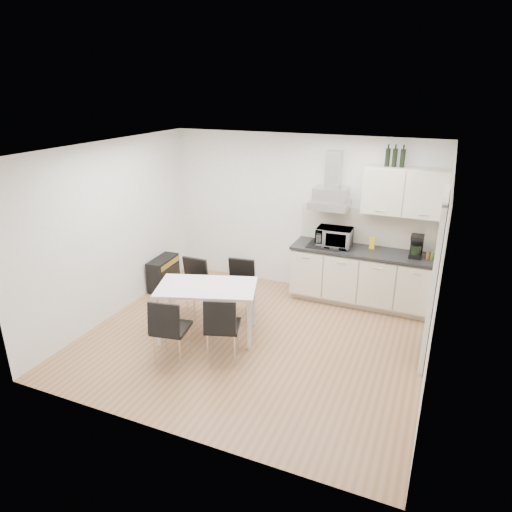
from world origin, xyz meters
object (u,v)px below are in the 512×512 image
at_px(guitar_amp, 164,273).
at_px(chair_far_right, 238,290).
at_px(chair_far_left, 190,289).
at_px(floor_speaker, 238,269).
at_px(kitchenette, 366,255).
at_px(chair_near_left, 171,329).
at_px(chair_near_right, 223,327).
at_px(dining_table, 207,292).

bearing_deg(guitar_amp, chair_far_right, -19.19).
distance_m(chair_far_left, floor_speaker, 1.65).
relative_size(kitchenette, chair_near_left, 2.86).
distance_m(guitar_amp, floor_speaker, 1.35).
bearing_deg(chair_near_left, kitchenette, 43.06).
height_order(chair_near_left, guitar_amp, chair_near_left).
relative_size(chair_far_left, chair_far_right, 1.00).
bearing_deg(floor_speaker, chair_far_right, -45.90).
bearing_deg(chair_far_right, chair_near_left, 70.09).
xyz_separation_m(kitchenette, floor_speaker, (-2.30, 0.17, -0.67)).
height_order(chair_far_right, guitar_amp, chair_far_right).
bearing_deg(chair_near_right, chair_far_left, 122.11).
bearing_deg(chair_near_right, chair_near_left, -170.10).
distance_m(dining_table, chair_near_right, 0.66).
height_order(kitchenette, guitar_amp, kitchenette).
xyz_separation_m(chair_near_left, chair_near_right, (0.57, 0.30, 0.00)).
xyz_separation_m(guitar_amp, floor_speaker, (0.99, 0.92, -0.11)).
bearing_deg(chair_near_left, chair_far_left, 99.60).
distance_m(dining_table, guitar_amp, 1.87).
relative_size(dining_table, floor_speaker, 4.68).
bearing_deg(chair_far_right, kitchenette, -151.30).
distance_m(dining_table, floor_speaker, 2.14).
height_order(guitar_amp, floor_speaker, guitar_amp).
height_order(chair_near_right, floor_speaker, chair_near_right).
bearing_deg(floor_speaker, chair_near_left, -63.76).
bearing_deg(floor_speaker, chair_near_right, -50.35).
height_order(chair_far_left, chair_near_right, same).
distance_m(chair_far_right, floor_speaker, 1.55).
xyz_separation_m(dining_table, floor_speaker, (-0.48, 2.02, -0.50)).
bearing_deg(floor_speaker, kitchenette, 14.65).
bearing_deg(kitchenette, chair_near_left, -126.94).
height_order(kitchenette, dining_table, kitchenette).
distance_m(chair_far_right, chair_near_left, 1.39).
relative_size(dining_table, chair_near_right, 1.71).
bearing_deg(guitar_amp, dining_table, -40.35).
bearing_deg(chair_near_left, dining_table, 70.46).
bearing_deg(chair_near_right, chair_far_right, 86.86).
xyz_separation_m(kitchenette, chair_near_right, (-1.37, -2.28, -0.39)).
height_order(chair_far_left, floor_speaker, chair_far_left).
distance_m(kitchenette, chair_near_right, 2.68).
relative_size(chair_near_right, floor_speaker, 2.74).
bearing_deg(chair_far_left, kitchenette, -147.77).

